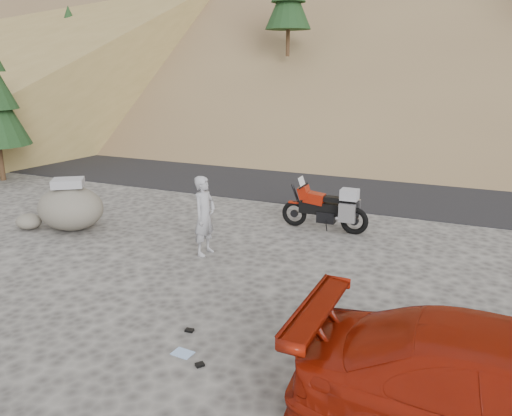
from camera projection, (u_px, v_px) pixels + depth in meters
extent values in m
plane|color=#43403D|center=(229.00, 284.00, 9.21)|extent=(140.00, 140.00, 0.00)
cube|color=black|center=(345.00, 182.00, 17.14)|extent=(120.00, 7.00, 0.05)
cylinder|color=#362513|center=(288.00, 40.00, 21.70)|extent=(0.17, 0.17, 1.40)
cone|color=black|center=(288.00, 2.00, 21.26)|extent=(2.00, 2.00, 2.25)
cylinder|color=#362513|center=(74.00, 69.00, 29.17)|extent=(0.15, 0.15, 1.26)
cone|color=black|center=(71.00, 44.00, 28.78)|extent=(1.80, 1.80, 2.03)
cone|color=black|center=(70.00, 30.00, 28.56)|extent=(1.35, 1.35, 1.58)
cone|color=black|center=(69.00, 16.00, 28.35)|extent=(0.90, 0.90, 1.13)
cylinder|color=#362513|center=(0.00, 158.00, 17.15)|extent=(0.18, 0.18, 1.54)
torus|color=black|center=(294.00, 213.00, 12.41)|extent=(0.64, 0.12, 0.64)
cylinder|color=black|center=(294.00, 213.00, 12.41)|extent=(0.19, 0.06, 0.19)
torus|color=black|center=(354.00, 221.00, 11.83)|extent=(0.68, 0.14, 0.68)
cylinder|color=black|center=(354.00, 221.00, 11.83)|extent=(0.21, 0.08, 0.21)
cylinder|color=black|center=(298.00, 200.00, 12.28)|extent=(0.36, 0.06, 0.79)
cylinder|color=black|center=(303.00, 186.00, 12.13)|extent=(0.05, 0.60, 0.04)
cube|color=black|center=(323.00, 209.00, 12.07)|extent=(1.17, 0.24, 0.29)
cube|color=black|center=(326.00, 217.00, 12.09)|extent=(0.44, 0.29, 0.27)
cube|color=maroon|center=(314.00, 198.00, 12.09)|extent=(0.51, 0.29, 0.30)
cube|color=maroon|center=(304.00, 192.00, 12.16)|extent=(0.30, 0.33, 0.34)
cube|color=silver|center=(302.00, 182.00, 12.12)|extent=(0.12, 0.29, 0.25)
cube|color=black|center=(333.00, 199.00, 11.91)|extent=(0.54, 0.22, 0.12)
cube|color=black|center=(348.00, 202.00, 11.78)|extent=(0.34, 0.18, 0.10)
cube|color=silver|center=(347.00, 213.00, 11.59)|extent=(0.39, 0.12, 0.44)
cube|color=silver|center=(352.00, 208.00, 12.04)|extent=(0.39, 0.12, 0.44)
cube|color=#949499|center=(350.00, 195.00, 11.71)|extent=(0.41, 0.33, 0.25)
cube|color=maroon|center=(295.00, 202.00, 12.33)|extent=(0.29, 0.12, 0.04)
cylinder|color=black|center=(326.00, 225.00, 11.96)|extent=(0.02, 0.20, 0.35)
cylinder|color=silver|center=(345.00, 219.00, 11.77)|extent=(0.44, 0.09, 0.13)
imported|color=#949499|center=(206.00, 254.00, 10.68)|extent=(0.46, 0.65, 1.70)
ellipsoid|color=#504B44|center=(71.00, 208.00, 12.11)|extent=(2.05, 1.91, 1.07)
cube|color=#949499|center=(68.00, 183.00, 11.94)|extent=(0.82, 0.78, 0.18)
ellipsoid|color=#504B44|center=(29.00, 221.00, 12.22)|extent=(0.70, 0.64, 0.38)
cylinder|color=navy|center=(345.00, 328.00, 7.47)|extent=(0.53, 0.25, 0.21)
cylinder|color=navy|center=(371.00, 351.00, 6.88)|extent=(0.08, 0.08, 0.21)
cone|color=#B70C0C|center=(411.00, 355.00, 6.82)|extent=(0.18, 0.18, 0.18)
cube|color=black|center=(189.00, 330.00, 7.58)|extent=(0.13, 0.10, 0.04)
cube|color=black|center=(200.00, 365.00, 6.72)|extent=(0.14, 0.14, 0.04)
cube|color=#8EAFDC|center=(183.00, 353.00, 7.01)|extent=(0.30, 0.24, 0.01)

